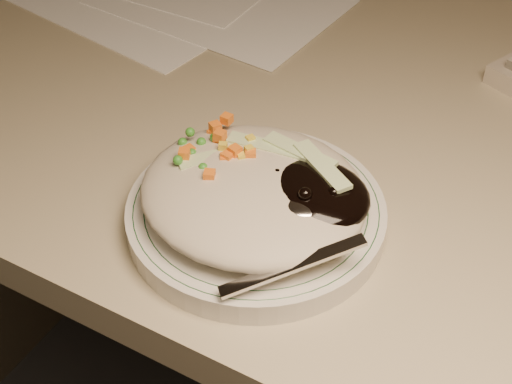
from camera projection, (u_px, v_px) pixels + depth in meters
The scene contains 4 objects.
desk at pixel (395, 256), 0.86m from camera, with size 1.40×0.70×0.74m.
plate at pixel (256, 215), 0.61m from camera, with size 0.22×0.22×0.02m, color silver.
plate_rim at pixel (256, 206), 0.61m from camera, with size 0.21×0.21×0.00m.
meal at pixel (260, 189), 0.59m from camera, with size 0.21×0.19×0.05m.
Camera 1 is at (0.14, 0.78, 1.17)m, focal length 50.00 mm.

